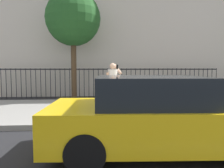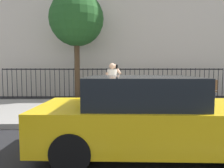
# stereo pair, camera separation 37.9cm
# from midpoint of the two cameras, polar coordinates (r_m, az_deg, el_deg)

# --- Properties ---
(ground_plane) EXTENTS (60.00, 60.00, 0.00)m
(ground_plane) POSITION_cam_midpoint_polar(r_m,az_deg,el_deg) (5.61, 1.16, -12.25)
(ground_plane) COLOR black
(sidewalk) EXTENTS (28.00, 4.40, 0.15)m
(sidewalk) POSITION_cam_midpoint_polar(r_m,az_deg,el_deg) (7.73, -0.30, -7.06)
(sidewalk) COLOR gray
(sidewalk) RESTS_ON ground
(iron_fence) EXTENTS (12.03, 0.04, 1.60)m
(iron_fence) POSITION_cam_midpoint_polar(r_m,az_deg,el_deg) (11.28, -1.50, 1.40)
(iron_fence) COLOR black
(iron_fence) RESTS_ON ground
(taxi_yellow) EXTENTS (4.28, 2.01, 1.45)m
(taxi_yellow) POSITION_cam_midpoint_polar(r_m,az_deg,el_deg) (4.05, 9.85, -8.58)
(taxi_yellow) COLOR yellow
(taxi_yellow) RESTS_ON ground
(pedestrian_on_phone) EXTENTS (0.72, 0.56, 1.63)m
(pedestrian_on_phone) POSITION_cam_midpoint_polar(r_m,az_deg,el_deg) (7.14, -1.55, 0.26)
(pedestrian_on_phone) COLOR tan
(pedestrian_on_phone) RESTS_ON sidewalk
(street_bench) EXTENTS (1.60, 0.45, 0.95)m
(street_bench) POSITION_cam_midpoint_polar(r_m,az_deg,el_deg) (9.85, 20.53, -1.47)
(street_bench) COLOR brown
(street_bench) RESTS_ON sidewalk
(street_tree_near) EXTENTS (2.66, 2.66, 5.35)m
(street_tree_near) POSITION_cam_midpoint_polar(r_m,az_deg,el_deg) (10.75, -11.67, 17.11)
(street_tree_near) COLOR #4C3823
(street_tree_near) RESTS_ON ground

